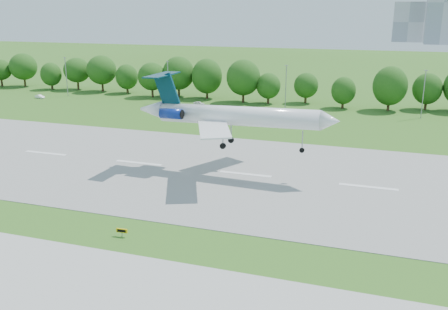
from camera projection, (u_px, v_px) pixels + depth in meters
ground at (51, 216)px, 67.14m from camera, size 600.00×600.00×0.00m
runway at (139, 163)px, 89.89m from camera, size 400.00×45.00×0.08m
tree_line at (243, 80)px, 149.13m from camera, size 288.40×8.40×10.40m
light_poles at (225, 84)px, 140.74m from camera, size 175.90×0.25×12.19m
airliner at (228, 115)px, 82.02m from camera, size 34.58×25.25×11.80m
taxi_sign_right at (122, 231)px, 60.83m from camera, size 1.50×0.27×1.05m
service_vehicle_a at (40, 97)px, 154.63m from camera, size 3.44×1.76×1.08m
service_vehicle_b at (199, 103)px, 143.59m from camera, size 3.21×1.41×1.08m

